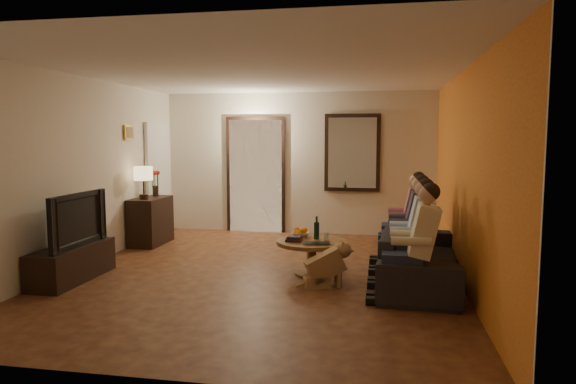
% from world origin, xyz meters
% --- Properties ---
extents(floor, '(5.00, 6.00, 0.01)m').
position_xyz_m(floor, '(0.00, 0.00, 0.00)').
color(floor, '#431C12').
rests_on(floor, ground).
extents(ceiling, '(5.00, 6.00, 0.01)m').
position_xyz_m(ceiling, '(0.00, 0.00, 2.60)').
color(ceiling, white).
rests_on(ceiling, back_wall).
extents(back_wall, '(5.00, 0.02, 2.60)m').
position_xyz_m(back_wall, '(0.00, 3.00, 1.30)').
color(back_wall, beige).
rests_on(back_wall, floor).
extents(front_wall, '(5.00, 0.02, 2.60)m').
position_xyz_m(front_wall, '(0.00, -3.00, 1.30)').
color(front_wall, beige).
rests_on(front_wall, floor).
extents(left_wall, '(0.02, 6.00, 2.60)m').
position_xyz_m(left_wall, '(-2.50, 0.00, 1.30)').
color(left_wall, beige).
rests_on(left_wall, floor).
extents(right_wall, '(0.02, 6.00, 2.60)m').
position_xyz_m(right_wall, '(2.50, 0.00, 1.30)').
color(right_wall, beige).
rests_on(right_wall, floor).
extents(orange_accent, '(0.01, 6.00, 2.60)m').
position_xyz_m(orange_accent, '(2.49, 0.00, 1.30)').
color(orange_accent, orange).
rests_on(orange_accent, right_wall).
extents(kitchen_doorway, '(1.00, 0.06, 2.10)m').
position_xyz_m(kitchen_doorway, '(-0.80, 2.98, 1.05)').
color(kitchen_doorway, '#FFE0A5').
rests_on(kitchen_doorway, floor).
extents(door_trim, '(1.12, 0.04, 2.22)m').
position_xyz_m(door_trim, '(-0.80, 2.97, 1.05)').
color(door_trim, black).
rests_on(door_trim, floor).
extents(fridge_glimpse, '(0.45, 0.03, 1.70)m').
position_xyz_m(fridge_glimpse, '(-0.55, 2.98, 0.90)').
color(fridge_glimpse, silver).
rests_on(fridge_glimpse, floor).
extents(mirror_frame, '(1.00, 0.05, 1.40)m').
position_xyz_m(mirror_frame, '(1.00, 2.96, 1.50)').
color(mirror_frame, black).
rests_on(mirror_frame, back_wall).
extents(mirror_glass, '(0.86, 0.02, 1.26)m').
position_xyz_m(mirror_glass, '(1.00, 2.93, 1.50)').
color(mirror_glass, white).
rests_on(mirror_glass, back_wall).
extents(white_door, '(0.06, 0.85, 2.04)m').
position_xyz_m(white_door, '(-2.46, 2.30, 1.02)').
color(white_door, white).
rests_on(white_door, floor).
extents(framed_art, '(0.03, 0.28, 0.24)m').
position_xyz_m(framed_art, '(-2.47, 1.30, 1.85)').
color(framed_art, '#B28C33').
rests_on(framed_art, left_wall).
extents(art_canvas, '(0.01, 0.22, 0.18)m').
position_xyz_m(art_canvas, '(-2.46, 1.30, 1.85)').
color(art_canvas, brown).
rests_on(art_canvas, left_wall).
extents(dresser, '(0.45, 0.88, 0.78)m').
position_xyz_m(dresser, '(-2.25, 1.53, 0.39)').
color(dresser, black).
rests_on(dresser, floor).
extents(table_lamp, '(0.30, 0.30, 0.54)m').
position_xyz_m(table_lamp, '(-2.25, 1.31, 1.05)').
color(table_lamp, beige).
rests_on(table_lamp, dresser).
extents(flower_vase, '(0.14, 0.14, 0.44)m').
position_xyz_m(flower_vase, '(-2.25, 1.75, 1.00)').
color(flower_vase, red).
rests_on(flower_vase, dresser).
extents(tv_stand, '(0.45, 1.30, 0.43)m').
position_xyz_m(tv_stand, '(-2.25, -0.70, 0.22)').
color(tv_stand, black).
rests_on(tv_stand, floor).
extents(tv, '(1.15, 0.15, 0.66)m').
position_xyz_m(tv, '(-2.25, -0.70, 0.76)').
color(tv, black).
rests_on(tv, tv_stand).
extents(sofa, '(2.34, 1.07, 0.67)m').
position_xyz_m(sofa, '(2.01, -0.01, 0.33)').
color(sofa, black).
rests_on(sofa, floor).
extents(person_a, '(0.60, 0.40, 1.20)m').
position_xyz_m(person_a, '(1.91, -0.91, 0.60)').
color(person_a, tan).
rests_on(person_a, sofa).
extents(person_b, '(0.60, 0.40, 1.20)m').
position_xyz_m(person_b, '(1.91, -0.31, 0.60)').
color(person_b, tan).
rests_on(person_b, sofa).
extents(person_c, '(0.60, 0.40, 1.20)m').
position_xyz_m(person_c, '(1.91, 0.29, 0.60)').
color(person_c, tan).
rests_on(person_c, sofa).
extents(person_d, '(0.60, 0.40, 1.20)m').
position_xyz_m(person_d, '(1.91, 0.89, 0.60)').
color(person_d, tan).
rests_on(person_d, sofa).
extents(dog, '(0.61, 0.43, 0.56)m').
position_xyz_m(dog, '(0.88, -0.44, 0.28)').
color(dog, olive).
rests_on(dog, floor).
extents(coffee_table, '(0.93, 0.93, 0.45)m').
position_xyz_m(coffee_table, '(0.65, 0.09, 0.23)').
color(coffee_table, brown).
rests_on(coffee_table, floor).
extents(bowl, '(0.26, 0.26, 0.06)m').
position_xyz_m(bowl, '(0.47, 0.31, 0.48)').
color(bowl, white).
rests_on(bowl, coffee_table).
extents(oranges, '(0.20, 0.20, 0.08)m').
position_xyz_m(oranges, '(0.47, 0.31, 0.55)').
color(oranges, orange).
rests_on(oranges, bowl).
extents(wine_bottle, '(0.07, 0.07, 0.31)m').
position_xyz_m(wine_bottle, '(0.70, 0.19, 0.60)').
color(wine_bottle, black).
rests_on(wine_bottle, coffee_table).
extents(wine_glass, '(0.06, 0.06, 0.10)m').
position_xyz_m(wine_glass, '(0.83, 0.14, 0.50)').
color(wine_glass, silver).
rests_on(wine_glass, coffee_table).
extents(book_stack, '(0.20, 0.15, 0.07)m').
position_xyz_m(book_stack, '(0.43, -0.01, 0.48)').
color(book_stack, black).
rests_on(book_stack, coffee_table).
extents(laptop, '(0.36, 0.26, 0.03)m').
position_xyz_m(laptop, '(0.75, -0.19, 0.46)').
color(laptop, black).
rests_on(laptop, coffee_table).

